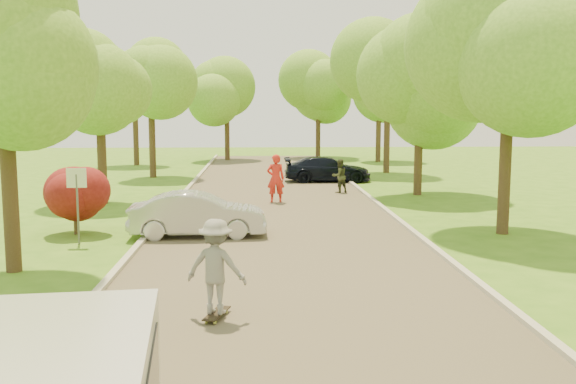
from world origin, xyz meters
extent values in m
plane|color=#3E701A|center=(0.00, 0.00, 0.00)|extent=(100.00, 100.00, 0.00)
cube|color=#4C4438|center=(0.00, 8.00, 0.01)|extent=(8.00, 60.00, 0.01)
cube|color=#B2AD9E|center=(-4.05, 8.00, 0.06)|extent=(0.18, 60.00, 0.12)
cube|color=#B2AD9E|center=(4.05, 8.00, 0.06)|extent=(0.18, 60.00, 0.12)
cylinder|color=#59595E|center=(-5.80, 4.00, 1.00)|extent=(0.06, 0.06, 2.00)
cube|color=white|center=(-5.80, 4.00, 1.90)|extent=(0.55, 0.04, 0.55)
cylinder|color=#382619|center=(-6.30, 5.50, 0.35)|extent=(0.12, 0.12, 0.70)
sphere|color=#590F0F|center=(-6.30, 5.50, 1.10)|extent=(1.70, 1.70, 1.70)
cylinder|color=#382619|center=(-6.50, 1.00, 1.80)|extent=(0.36, 0.36, 3.60)
sphere|color=#548E26|center=(-6.50, 1.00, 4.98)|extent=(4.60, 4.60, 4.60)
sphere|color=#548E26|center=(-5.81, 1.00, 5.67)|extent=(3.45, 3.45, 3.45)
cylinder|color=#382619|center=(-7.00, 12.00, 1.57)|extent=(0.36, 0.36, 3.15)
sphere|color=#548E26|center=(-7.00, 12.00, 4.41)|extent=(4.20, 4.20, 4.20)
sphere|color=#548E26|center=(-6.37, 12.00, 5.04)|extent=(3.15, 3.15, 3.15)
cylinder|color=#382619|center=(-6.60, 22.00, 1.91)|extent=(0.36, 0.36, 3.83)
sphere|color=#548E26|center=(-6.60, 22.00, 5.27)|extent=(4.80, 4.80, 4.80)
sphere|color=#548E26|center=(-5.88, 22.00, 5.99)|extent=(3.60, 3.60, 3.60)
cylinder|color=#382619|center=(6.80, 5.00, 1.91)|extent=(0.36, 0.36, 3.83)
sphere|color=#548E26|center=(6.80, 5.00, 5.33)|extent=(5.00, 5.00, 5.00)
sphere|color=#548E26|center=(7.55, 5.00, 6.08)|extent=(3.75, 3.75, 3.75)
cylinder|color=#382619|center=(6.40, 14.00, 1.69)|extent=(0.36, 0.36, 3.38)
sphere|color=#548E26|center=(6.40, 14.00, 4.70)|extent=(4.40, 4.40, 4.40)
sphere|color=#548E26|center=(7.06, 14.00, 5.36)|extent=(3.30, 3.30, 3.30)
cylinder|color=#382619|center=(7.00, 24.00, 2.02)|extent=(0.36, 0.36, 4.05)
sphere|color=#548E26|center=(7.00, 24.00, 5.61)|extent=(5.20, 5.20, 5.20)
sphere|color=#548E26|center=(7.78, 24.00, 6.39)|extent=(3.90, 3.90, 3.90)
cylinder|color=#382619|center=(-9.00, 30.00, 1.80)|extent=(0.36, 0.36, 3.60)
sphere|color=#548E26|center=(-9.00, 30.00, 5.10)|extent=(5.00, 5.00, 5.00)
sphere|color=#548E26|center=(-8.25, 30.00, 5.85)|extent=(3.75, 3.75, 3.75)
cylinder|color=#382619|center=(8.00, 32.00, 1.91)|extent=(0.36, 0.36, 3.83)
sphere|color=#548E26|center=(8.00, 32.00, 5.33)|extent=(5.00, 5.00, 5.00)
sphere|color=#548E26|center=(8.75, 32.00, 6.08)|extent=(3.75, 3.75, 3.75)
cylinder|color=#382619|center=(-3.00, 34.00, 1.69)|extent=(0.36, 0.36, 3.38)
sphere|color=#548E26|center=(-3.00, 34.00, 4.81)|extent=(4.80, 4.80, 4.80)
sphere|color=#548E26|center=(-2.28, 34.00, 5.53)|extent=(3.60, 3.60, 3.60)
cylinder|color=#382619|center=(4.00, 36.00, 1.80)|extent=(0.36, 0.36, 3.60)
sphere|color=#548E26|center=(4.00, 36.00, 5.10)|extent=(5.00, 5.00, 5.00)
sphere|color=#548E26|center=(4.75, 36.00, 5.85)|extent=(3.75, 3.75, 3.75)
imported|color=#AFAFB4|center=(-2.52, 4.98, 0.67)|extent=(4.13, 1.57, 1.34)
imported|color=black|center=(2.93, 19.35, 0.66)|extent=(4.55, 1.89, 1.32)
cube|color=black|center=(-1.49, -2.70, 0.10)|extent=(0.49, 0.93, 0.02)
cylinder|color=#BFCC4C|center=(-1.32, -2.42, 0.04)|extent=(0.05, 0.07, 0.07)
cylinder|color=#BFCC4C|center=(-1.48, -2.37, 0.04)|extent=(0.05, 0.07, 0.07)
cylinder|color=#BFCC4C|center=(-1.50, -3.03, 0.04)|extent=(0.05, 0.07, 0.07)
cylinder|color=#BFCC4C|center=(-1.65, -2.98, 0.04)|extent=(0.05, 0.07, 0.07)
imported|color=gray|center=(-1.49, -2.70, 0.98)|extent=(1.26, 0.93, 1.74)
imported|color=red|center=(0.00, 11.91, 0.99)|extent=(0.74, 0.51, 1.99)
imported|color=#323821|center=(3.00, 14.84, 0.77)|extent=(0.94, 0.86, 1.55)
camera|label=1|loc=(-0.72, -14.09, 3.82)|focal=40.00mm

